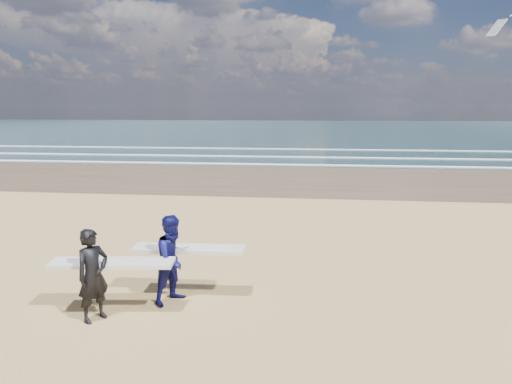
# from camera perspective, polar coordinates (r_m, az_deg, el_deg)

# --- Properties ---
(ocean) EXTENTS (220.00, 100.00, 0.02)m
(ocean) POSITION_cam_1_polar(r_m,az_deg,el_deg) (80.20, 18.70, 7.37)
(ocean) COLOR #1A353A
(ocean) RESTS_ON ground
(surfer_near) EXTENTS (2.25, 1.10, 1.65)m
(surfer_near) POSITION_cam_1_polar(r_m,az_deg,el_deg) (8.56, -19.33, -9.53)
(surfer_near) COLOR black
(surfer_near) RESTS_ON ground
(surfer_far) EXTENTS (2.22, 1.18, 1.71)m
(surfer_far) POSITION_cam_1_polar(r_m,az_deg,el_deg) (8.93, -10.09, -8.12)
(surfer_far) COLOR #0D0E4C
(surfer_far) RESTS_ON ground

